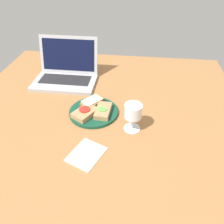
% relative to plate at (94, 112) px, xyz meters
% --- Properties ---
extents(wooden_table, '(1.40, 1.40, 0.03)m').
position_rel_plate_xyz_m(wooden_table, '(0.04, -0.01, -0.02)').
color(wooden_table, '#9E6B3D').
rests_on(wooden_table, ground).
extents(plate, '(0.23, 0.23, 0.01)m').
position_rel_plate_xyz_m(plate, '(0.00, 0.00, 0.00)').
color(plate, '#144733').
rests_on(plate, wooden_table).
extents(sandwich_with_cheese, '(0.11, 0.13, 0.03)m').
position_rel_plate_xyz_m(sandwich_with_cheese, '(-0.02, 0.05, 0.02)').
color(sandwich_with_cheese, brown).
rests_on(sandwich_with_cheese, plate).
extents(sandwich_with_tomato, '(0.12, 0.14, 0.03)m').
position_rel_plate_xyz_m(sandwich_with_tomato, '(-0.03, -0.04, 0.02)').
color(sandwich_with_tomato, '#A88456').
rests_on(sandwich_with_tomato, plate).
extents(sandwich_with_cucumber, '(0.07, 0.12, 0.03)m').
position_rel_plate_xyz_m(sandwich_with_cucumber, '(0.05, -0.01, 0.02)').
color(sandwich_with_cucumber, '#A88456').
rests_on(sandwich_with_cucumber, plate).
extents(wine_glass, '(0.07, 0.07, 0.13)m').
position_rel_plate_xyz_m(wine_glass, '(0.19, -0.09, 0.09)').
color(wine_glass, white).
rests_on(wine_glass, wooden_table).
extents(laptop, '(0.36, 0.27, 0.23)m').
position_rel_plate_xyz_m(laptop, '(-0.22, 0.29, 0.04)').
color(laptop, '#ADAFB5').
rests_on(laptop, wooden_table).
extents(napkin, '(0.16, 0.17, 0.00)m').
position_rel_plate_xyz_m(napkin, '(0.02, -0.26, -0.01)').
color(napkin, white).
rests_on(napkin, wooden_table).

